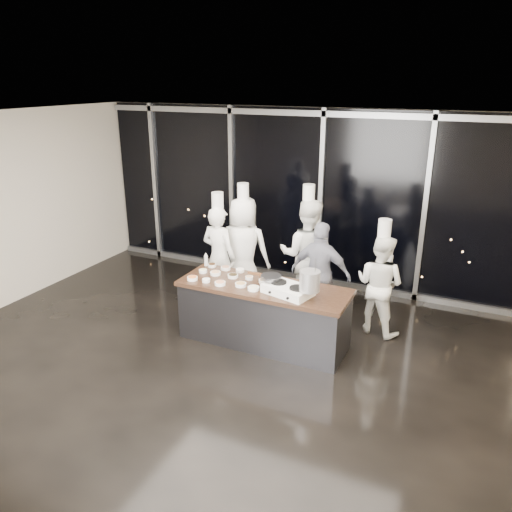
{
  "coord_description": "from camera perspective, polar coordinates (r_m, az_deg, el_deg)",
  "views": [
    {
      "loc": [
        2.65,
        -5.04,
        3.69
      ],
      "look_at": [
        -0.26,
        1.2,
        1.21
      ],
      "focal_mm": 35.0,
      "sensor_mm": 36.0,
      "label": 1
    }
  ],
  "objects": [
    {
      "name": "frying_pan",
      "position": [
        6.95,
        1.67,
        -2.39
      ],
      "size": [
        0.52,
        0.35,
        0.05
      ],
      "rotation": [
        0.0,
        0.0,
        -0.26
      ],
      "color": "slate",
      "rests_on": "stove"
    },
    {
      "name": "stove",
      "position": [
        6.81,
        3.67,
        -3.83
      ],
      "size": [
        0.73,
        0.55,
        0.14
      ],
      "rotation": [
        0.0,
        0.0,
        -0.26
      ],
      "color": "white",
      "rests_on": "demo_counter"
    },
    {
      "name": "squeeze_bottle",
      "position": [
        7.82,
        -5.73,
        -0.4
      ],
      "size": [
        0.06,
        0.06,
        0.22
      ],
      "color": "silver",
      "rests_on": "demo_counter"
    },
    {
      "name": "chef_center",
      "position": [
        8.22,
        5.8,
        0.2
      ],
      "size": [
        1.04,
        0.89,
        2.1
      ],
      "rotation": [
        0.0,
        0.0,
        3.37
      ],
      "color": "white",
      "rests_on": "ground"
    },
    {
      "name": "chef_right",
      "position": [
        7.67,
        13.94,
        -3.07
      ],
      "size": [
        0.89,
        0.77,
        1.78
      ],
      "rotation": [
        0.0,
        0.0,
        2.86
      ],
      "color": "white",
      "rests_on": "ground"
    },
    {
      "name": "chef_left",
      "position": [
        8.46,
        -1.43,
        0.75
      ],
      "size": [
        0.96,
        0.68,
        2.07
      ],
      "rotation": [
        0.0,
        0.0,
        3.26
      ],
      "color": "white",
      "rests_on": "ground"
    },
    {
      "name": "ground",
      "position": [
        6.79,
        -2.35,
        -13.14
      ],
      "size": [
        9.0,
        9.0,
        0.0
      ],
      "primitive_type": "plane",
      "color": "black",
      "rests_on": "ground"
    },
    {
      "name": "window_wall",
      "position": [
        9.12,
        7.46,
        6.39
      ],
      "size": [
        8.9,
        0.11,
        3.2
      ],
      "color": "black",
      "rests_on": "ground"
    },
    {
      "name": "guest",
      "position": [
        7.77,
        7.39,
        -2.04
      ],
      "size": [
        0.98,
        0.45,
        1.64
      ],
      "rotation": [
        0.0,
        0.0,
        3.09
      ],
      "color": "#131936",
      "rests_on": "ground"
    },
    {
      "name": "stock_pot",
      "position": [
        6.56,
        6.16,
        -2.84
      ],
      "size": [
        0.33,
        0.33,
        0.27
      ],
      "primitive_type": "cylinder",
      "rotation": [
        0.0,
        0.0,
        -0.26
      ],
      "color": "#BDBCBF",
      "rests_on": "stove"
    },
    {
      "name": "demo_counter",
      "position": [
        7.27,
        0.86,
        -6.64
      ],
      "size": [
        2.46,
        0.86,
        0.9
      ],
      "color": "#36353A",
      "rests_on": "ground"
    },
    {
      "name": "chef_far_left",
      "position": [
        8.31,
        -4.25,
        0.02
      ],
      "size": [
        0.68,
        0.5,
        1.96
      ],
      "rotation": [
        0.0,
        0.0,
        3.0
      ],
      "color": "white",
      "rests_on": "ground"
    },
    {
      "name": "room_shell",
      "position": [
        5.8,
        -1.11,
        5.38
      ],
      "size": [
        9.02,
        7.02,
        3.21
      ],
      "color": "beige",
      "rests_on": "ground"
    },
    {
      "name": "prep_bowls",
      "position": [
        7.28,
        -2.84,
        -2.53
      ],
      "size": [
        1.35,
        0.73,
        0.05
      ],
      "color": "white",
      "rests_on": "demo_counter"
    }
  ]
}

